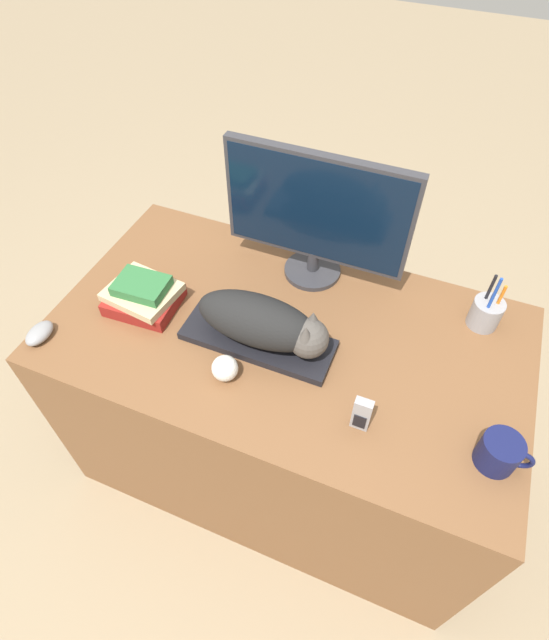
% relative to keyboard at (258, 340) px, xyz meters
% --- Properties ---
extents(ground_plane, '(12.00, 12.00, 0.00)m').
position_rel_keyboard_xyz_m(ground_plane, '(0.06, -0.32, -0.79)').
color(ground_plane, '#998466').
extents(desk, '(1.38, 0.78, 0.78)m').
position_rel_keyboard_xyz_m(desk, '(0.06, 0.06, -0.40)').
color(desk, brown).
rests_on(desk, ground_plane).
extents(keyboard, '(0.44, 0.15, 0.02)m').
position_rel_keyboard_xyz_m(keyboard, '(0.00, 0.00, 0.00)').
color(keyboard, black).
rests_on(keyboard, desk).
extents(cat, '(0.38, 0.15, 0.14)m').
position_rel_keyboard_xyz_m(cat, '(0.02, -0.00, 0.08)').
color(cat, black).
rests_on(cat, keyboard).
extents(monitor, '(0.56, 0.18, 0.42)m').
position_rel_keyboard_xyz_m(monitor, '(0.05, 0.33, 0.22)').
color(monitor, '#333338').
rests_on(monitor, desk).
extents(computer_mouse, '(0.06, 0.10, 0.04)m').
position_rel_keyboard_xyz_m(computer_mouse, '(-0.58, -0.22, 0.01)').
color(computer_mouse, gray).
rests_on(computer_mouse, desk).
extents(coffee_mug, '(0.13, 0.10, 0.09)m').
position_rel_keyboard_xyz_m(coffee_mug, '(0.67, -0.12, 0.03)').
color(coffee_mug, '#141947').
rests_on(coffee_mug, desk).
extents(pen_cup, '(0.09, 0.09, 0.20)m').
position_rel_keyboard_xyz_m(pen_cup, '(0.58, 0.32, 0.04)').
color(pen_cup, '#939399').
rests_on(pen_cup, desk).
extents(baseball, '(0.07, 0.07, 0.07)m').
position_rel_keyboard_xyz_m(baseball, '(-0.03, -0.14, 0.02)').
color(baseball, silver).
rests_on(baseball, desk).
extents(phone, '(0.04, 0.03, 0.11)m').
position_rel_keyboard_xyz_m(phone, '(0.34, -0.15, 0.04)').
color(phone, '#99999E').
rests_on(phone, desk).
extents(book_stack, '(0.22, 0.19, 0.10)m').
position_rel_keyboard_xyz_m(book_stack, '(-0.37, 0.00, 0.03)').
color(book_stack, maroon).
rests_on(book_stack, desk).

